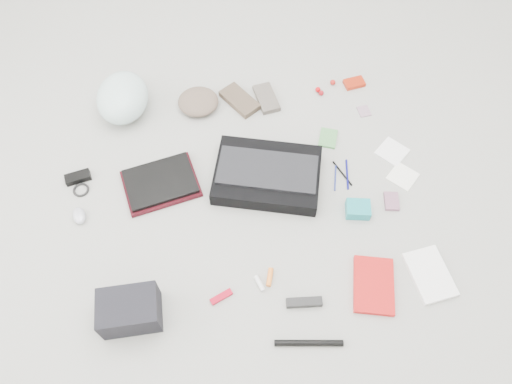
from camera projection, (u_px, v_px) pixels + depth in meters
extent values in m
plane|color=gray|center=(256.00, 198.00, 2.21)|extent=(4.00, 4.00, 0.00)
cube|color=black|center=(267.00, 175.00, 2.23)|extent=(0.54, 0.46, 0.08)
cube|color=black|center=(267.00, 170.00, 2.19)|extent=(0.48, 0.33, 0.01)
cube|color=#3B0A11|center=(161.00, 184.00, 2.24)|extent=(0.36, 0.29, 0.02)
cube|color=black|center=(160.00, 181.00, 2.22)|extent=(0.33, 0.26, 0.02)
ellipsoid|color=silver|center=(123.00, 98.00, 2.39)|extent=(0.30, 0.35, 0.18)
ellipsoid|color=brown|center=(198.00, 102.00, 2.45)|extent=(0.24, 0.23, 0.07)
cube|color=brown|center=(240.00, 100.00, 2.48)|extent=(0.19, 0.23, 0.03)
cube|color=#5F574E|center=(266.00, 98.00, 2.49)|extent=(0.11, 0.19, 0.03)
cube|color=black|center=(78.00, 177.00, 2.25)|extent=(0.12, 0.07, 0.03)
torus|color=black|center=(81.00, 190.00, 2.23)|extent=(0.08, 0.08, 0.01)
ellipsoid|color=#ADAEBC|center=(79.00, 216.00, 2.15)|extent=(0.07, 0.10, 0.03)
cube|color=black|center=(130.00, 311.00, 1.88)|extent=(0.23, 0.17, 0.15)
cube|color=#A20218|center=(221.00, 297.00, 1.97)|extent=(0.10, 0.06, 0.01)
cylinder|color=silver|center=(259.00, 283.00, 2.00)|extent=(0.04, 0.07, 0.02)
cylinder|color=orange|center=(270.00, 277.00, 2.01)|extent=(0.05, 0.08, 0.02)
cube|color=black|center=(304.00, 302.00, 1.96)|extent=(0.14, 0.05, 0.03)
cylinder|color=black|center=(309.00, 343.00, 1.88)|extent=(0.26, 0.07, 0.02)
cube|color=red|center=(374.00, 285.00, 1.99)|extent=(0.22, 0.27, 0.02)
cube|color=white|center=(430.00, 275.00, 2.02)|extent=(0.17, 0.23, 0.02)
cube|color=#498A49|center=(328.00, 138.00, 2.37)|extent=(0.12, 0.13, 0.01)
cylinder|color=navy|center=(335.00, 178.00, 2.26)|extent=(0.05, 0.13, 0.01)
cylinder|color=black|center=(342.00, 173.00, 2.27)|extent=(0.06, 0.14, 0.01)
cylinder|color=#090A64|center=(347.00, 174.00, 2.27)|extent=(0.04, 0.16, 0.01)
cube|color=teal|center=(358.00, 209.00, 2.15)|extent=(0.12, 0.10, 0.05)
cube|color=#925F78|center=(391.00, 201.00, 2.19)|extent=(0.08, 0.10, 0.02)
cube|color=white|center=(392.00, 152.00, 2.34)|extent=(0.17, 0.17, 0.01)
cube|color=white|center=(403.00, 176.00, 2.27)|extent=(0.16, 0.16, 0.01)
sphere|color=red|center=(318.00, 90.00, 2.52)|extent=(0.03, 0.03, 0.03)
sphere|color=maroon|center=(321.00, 93.00, 2.51)|extent=(0.03, 0.03, 0.03)
sphere|color=#A91914|center=(333.00, 82.00, 2.54)|extent=(0.03, 0.03, 0.03)
cube|color=#A9240D|center=(354.00, 83.00, 2.55)|extent=(0.11, 0.08, 0.02)
cube|color=#A37E95|center=(364.00, 111.00, 2.46)|extent=(0.06, 0.07, 0.00)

